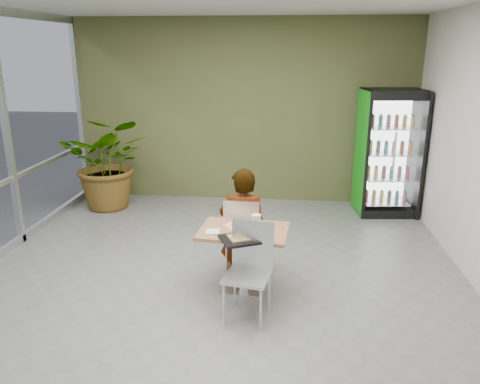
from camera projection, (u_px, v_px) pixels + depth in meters
name	position (u px, v px, depth m)	size (l,w,h in m)	color
ground	(215.00, 291.00, 5.39)	(7.00, 7.00, 0.00)	slate
room_envelope	(213.00, 155.00, 4.91)	(6.00, 7.00, 3.20)	silver
dining_table	(244.00, 247.00, 5.26)	(1.03, 0.76, 0.75)	#B57B4D
chair_far	(242.00, 230.00, 5.68)	(0.45, 0.45, 0.96)	silver
chair_near	(250.00, 262.00, 4.79)	(0.52, 0.52, 1.00)	silver
seated_woman	(243.00, 232.00, 5.75)	(0.60, 0.39, 1.63)	black
pizza_plate	(235.00, 225.00, 5.28)	(0.26, 0.21, 0.03)	white
soda_cup	(256.00, 223.00, 5.14)	(0.11, 0.11, 0.19)	white
napkin_stack	(213.00, 232.00, 5.10)	(0.15, 0.15, 0.02)	white
cafeteria_tray	(244.00, 239.00, 4.90)	(0.49, 0.35, 0.03)	black
beverage_fridge	(389.00, 153.00, 7.68)	(1.01, 0.81, 2.06)	black
potted_plant	(109.00, 162.00, 8.02)	(1.44, 1.25, 1.60)	#326629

